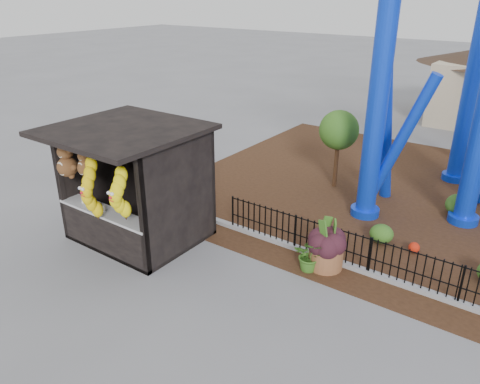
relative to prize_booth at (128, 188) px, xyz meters
The scene contains 8 objects.
ground 3.49m from the prize_booth, 16.63° to the right, with size 120.00×120.00×0.00m, color slate.
mulch_bed 10.09m from the prize_booth, 45.37° to the left, with size 18.00×12.00×0.02m, color #331E11.
curb 7.46m from the prize_booth, 16.69° to the left, with size 18.00×0.18×0.12m, color gray.
prize_booth is the anchor object (origin of this frame).
picket_fence 8.25m from the prize_booth, 14.88° to the left, with size 12.20×0.06×1.00m, color black, non-canonical shape.
terracotta_planter 5.30m from the prize_booth, 20.44° to the left, with size 0.83×0.83×0.58m, color brown.
planter_foliage 5.20m from the prize_booth, 20.44° to the left, with size 0.70×0.70×0.64m, color black.
potted_plant 4.94m from the prize_booth, 17.82° to the left, with size 0.74×0.64×0.83m, color #325F1B.
Camera 1 is at (5.82, -6.40, 6.26)m, focal length 35.00 mm.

